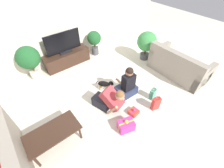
{
  "coord_description": "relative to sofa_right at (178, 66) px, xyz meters",
  "views": [
    {
      "loc": [
        -1.47,
        -1.88,
        3.03
      ],
      "look_at": [
        0.22,
        0.24,
        0.45
      ],
      "focal_mm": 24.0,
      "sensor_mm": 36.0,
      "label": 1
    }
  ],
  "objects": [
    {
      "name": "gift_box_a",
      "position": [
        -2.54,
        -0.44,
        -0.18
      ],
      "size": [
        0.4,
        0.34,
        0.3
      ],
      "rotation": [
        0.0,
        0.0,
        -0.3
      ],
      "color": "#CC3389",
      "rests_on": "ground_plane"
    },
    {
      "name": "ground_plane",
      "position": [
        -2.4,
        0.26,
        -0.3
      ],
      "size": [
        16.0,
        16.0,
        0.0
      ],
      "primitive_type": "plane",
      "color": "beige"
    },
    {
      "name": "dog",
      "position": [
        -2.15,
        0.82,
        -0.1
      ],
      "size": [
        0.37,
        0.4,
        0.31
      ],
      "rotation": [
        0.0,
        0.0,
        0.73
      ],
      "color": "black",
      "rests_on": "ground_plane"
    },
    {
      "name": "tv_console",
      "position": [
        -2.42,
        2.59,
        -0.08
      ],
      "size": [
        1.47,
        0.46,
        0.45
      ],
      "color": "#382319",
      "rests_on": "ground_plane"
    },
    {
      "name": "wall_back",
      "position": [
        -2.4,
        2.89,
        1.0
      ],
      "size": [
        8.4,
        0.06,
        2.6
      ],
      "color": "silver",
      "rests_on": "ground_plane"
    },
    {
      "name": "potted_plant_back_right",
      "position": [
        -1.33,
        2.54,
        0.26
      ],
      "size": [
        0.48,
        0.48,
        0.87
      ],
      "color": "#4C4C51",
      "rests_on": "ground_plane"
    },
    {
      "name": "sofa_right",
      "position": [
        0.0,
        0.0,
        0.0
      ],
      "size": [
        0.9,
        1.71,
        0.86
      ],
      "rotation": [
        0.0,
        0.0,
        1.57
      ],
      "color": "gray",
      "rests_on": "ground_plane"
    },
    {
      "name": "gift_box_b",
      "position": [
        -2.12,
        -0.27,
        -0.24
      ],
      "size": [
        0.24,
        0.23,
        0.17
      ],
      "rotation": [
        0.0,
        0.0,
        0.11
      ],
      "color": "red",
      "rests_on": "ground_plane"
    },
    {
      "name": "potted_plant_corner_right",
      "position": [
        -0.15,
        1.2,
        0.32
      ],
      "size": [
        0.64,
        0.64,
        0.98
      ],
      "color": "#4C4C51",
      "rests_on": "ground_plane"
    },
    {
      "name": "person_kneeling",
      "position": [
        -2.5,
        0.21,
        0.05
      ],
      "size": [
        0.53,
        0.84,
        0.8
      ],
      "rotation": [
        0.0,
        0.0,
        0.3
      ],
      "color": "#23232D",
      "rests_on": "ground_plane"
    },
    {
      "name": "potted_plant_back_left",
      "position": [
        -3.5,
        2.54,
        0.38
      ],
      "size": [
        0.64,
        0.64,
        1.04
      ],
      "color": "beige",
      "rests_on": "ground_plane"
    },
    {
      "name": "coffee_table",
      "position": [
        -3.86,
        0.19,
        0.09
      ],
      "size": [
        1.0,
        0.53,
        0.44
      ],
      "color": "#382319",
      "rests_on": "ground_plane"
    },
    {
      "name": "tv",
      "position": [
        -2.42,
        2.59,
        0.45
      ],
      "size": [
        1.12,
        0.2,
        0.67
      ],
      "color": "black",
      "rests_on": "tv_console"
    },
    {
      "name": "gift_bag_a",
      "position": [
        -1.6,
        -0.48,
        -0.12
      ],
      "size": [
        0.22,
        0.16,
        0.39
      ],
      "rotation": [
        0.0,
        0.0,
        -0.28
      ],
      "color": "red",
      "rests_on": "ground_plane"
    },
    {
      "name": "person_sitting",
      "position": [
        -1.81,
        0.33,
        0.03
      ],
      "size": [
        0.54,
        0.49,
        0.91
      ],
      "rotation": [
        0.0,
        0.0,
        3.1
      ],
      "color": "#283351",
      "rests_on": "ground_plane"
    },
    {
      "name": "gift_bag_b",
      "position": [
        -1.39,
        -0.21,
        -0.15
      ],
      "size": [
        0.2,
        0.14,
        0.33
      ],
      "rotation": [
        0.0,
        0.0,
        0.18
      ],
      "color": "#4CA384",
      "rests_on": "ground_plane"
    }
  ]
}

